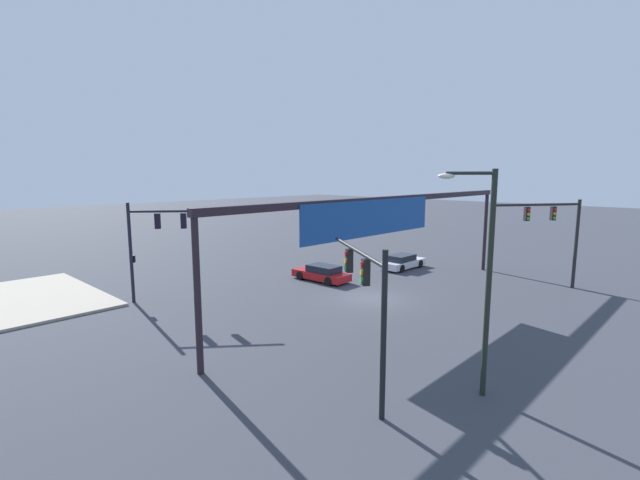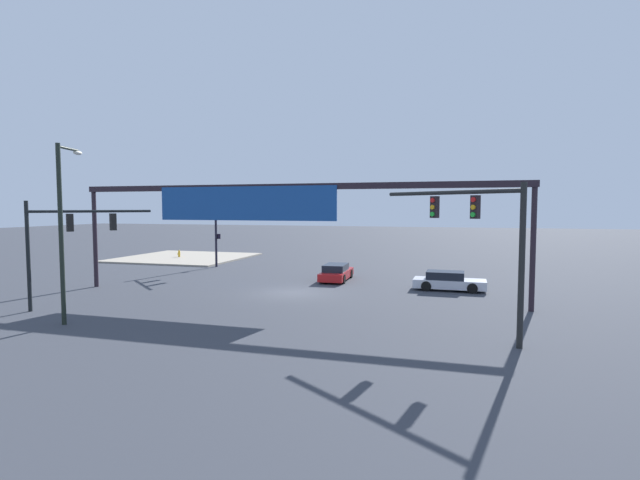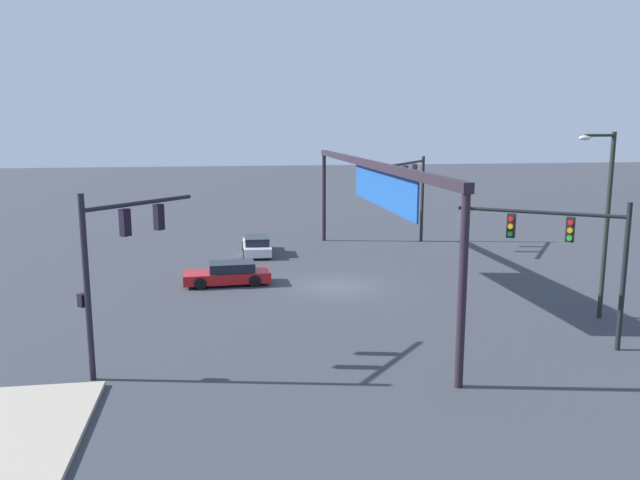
{
  "view_description": "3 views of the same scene",
  "coord_description": "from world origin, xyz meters",
  "px_view_note": "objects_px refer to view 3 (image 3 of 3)",
  "views": [
    {
      "loc": [
        22.26,
        16.61,
        7.96
      ],
      "look_at": [
        2.24,
        -2.47,
        3.82
      ],
      "focal_mm": 24.69,
      "sensor_mm": 36.0,
      "label": 1
    },
    {
      "loc": [
        -9.84,
        27.7,
        5.3
      ],
      "look_at": [
        -2.43,
        2.41,
        3.5
      ],
      "focal_mm": 26.73,
      "sensor_mm": 36.0,
      "label": 2
    },
    {
      "loc": [
        31.68,
        -5.9,
        8.36
      ],
      "look_at": [
        1.14,
        -1.05,
        2.73
      ],
      "focal_mm": 35.04,
      "sensor_mm": 36.0,
      "label": 3
    }
  ],
  "objects_px": {
    "traffic_signal_near_corner": "(416,183)",
    "sedan_car_approaching": "(228,274)",
    "streetlamp_curved_arm": "(604,214)",
    "sedan_car_waiting_far": "(257,245)",
    "traffic_signal_cross_street": "(573,244)",
    "traffic_signal_opposite_side": "(115,250)"
  },
  "relations": [
    {
      "from": "traffic_signal_near_corner",
      "to": "streetlamp_curved_arm",
      "type": "bearing_deg",
      "value": 43.45
    },
    {
      "from": "streetlamp_curved_arm",
      "to": "traffic_signal_near_corner",
      "type": "bearing_deg",
      "value": -96.2
    },
    {
      "from": "traffic_signal_near_corner",
      "to": "traffic_signal_cross_street",
      "type": "xyz_separation_m",
      "value": [
        20.82,
        -0.37,
        -0.49
      ]
    },
    {
      "from": "traffic_signal_cross_street",
      "to": "traffic_signal_opposite_side",
      "type": "bearing_deg",
      "value": 34.38
    },
    {
      "from": "traffic_signal_opposite_side",
      "to": "streetlamp_curved_arm",
      "type": "distance_m",
      "value": 20.06
    },
    {
      "from": "traffic_signal_near_corner",
      "to": "sedan_car_approaching",
      "type": "height_order",
      "value": "traffic_signal_near_corner"
    },
    {
      "from": "streetlamp_curved_arm",
      "to": "sedan_car_waiting_far",
      "type": "relative_size",
      "value": 1.8
    },
    {
      "from": "sedan_car_waiting_far",
      "to": "traffic_signal_near_corner",
      "type": "bearing_deg",
      "value": -81.65
    },
    {
      "from": "traffic_signal_near_corner",
      "to": "traffic_signal_opposite_side",
      "type": "xyz_separation_m",
      "value": [
        20.76,
        -17.21,
        -0.24
      ]
    },
    {
      "from": "traffic_signal_cross_street",
      "to": "traffic_signal_near_corner",
      "type": "bearing_deg",
      "value": -56.42
    },
    {
      "from": "sedan_car_approaching",
      "to": "traffic_signal_near_corner",
      "type": "bearing_deg",
      "value": -146.97
    },
    {
      "from": "streetlamp_curved_arm",
      "to": "sedan_car_waiting_far",
      "type": "bearing_deg",
      "value": -64.37
    },
    {
      "from": "streetlamp_curved_arm",
      "to": "traffic_signal_cross_street",
      "type": "bearing_deg",
      "value": 27.62
    },
    {
      "from": "traffic_signal_near_corner",
      "to": "sedan_car_approaching",
      "type": "bearing_deg",
      "value": -19.68
    },
    {
      "from": "traffic_signal_near_corner",
      "to": "traffic_signal_opposite_side",
      "type": "distance_m",
      "value": 26.96
    },
    {
      "from": "traffic_signal_near_corner",
      "to": "sedan_car_waiting_far",
      "type": "height_order",
      "value": "traffic_signal_near_corner"
    },
    {
      "from": "traffic_signal_opposite_side",
      "to": "sedan_car_waiting_far",
      "type": "height_order",
      "value": "traffic_signal_opposite_side"
    },
    {
      "from": "traffic_signal_opposite_side",
      "to": "streetlamp_curved_arm",
      "type": "xyz_separation_m",
      "value": [
        -2.68,
        19.87,
        0.46
      ]
    },
    {
      "from": "traffic_signal_cross_street",
      "to": "sedan_car_waiting_far",
      "type": "height_order",
      "value": "traffic_signal_cross_street"
    },
    {
      "from": "traffic_signal_cross_street",
      "to": "sedan_car_approaching",
      "type": "height_order",
      "value": "traffic_signal_cross_street"
    },
    {
      "from": "traffic_signal_near_corner",
      "to": "sedan_car_approaching",
      "type": "distance_m",
      "value": 16.78
    },
    {
      "from": "traffic_signal_cross_street",
      "to": "streetlamp_curved_arm",
      "type": "xyz_separation_m",
      "value": [
        -2.75,
        3.04,
        0.71
      ]
    }
  ]
}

